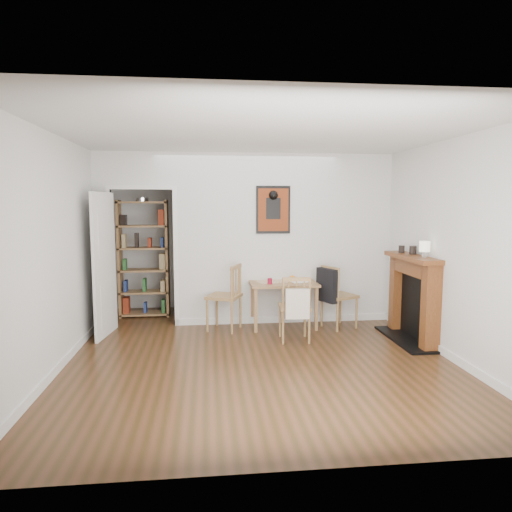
{
  "coord_description": "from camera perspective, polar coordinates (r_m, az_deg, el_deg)",
  "views": [
    {
      "loc": [
        -0.61,
        -5.52,
        1.84
      ],
      "look_at": [
        0.06,
        0.6,
        1.13
      ],
      "focal_mm": 32.0,
      "sensor_mm": 36.0,
      "label": 1
    }
  ],
  "objects": [
    {
      "name": "ceramic_jar_b",
      "position": [
        6.66,
        17.74,
        0.82
      ],
      "size": [
        0.08,
        0.08,
        0.1
      ],
      "primitive_type": "cylinder",
      "color": "black",
      "rests_on": "fireplace"
    },
    {
      "name": "room_shell",
      "position": [
        6.92,
        -0.33,
        2.04
      ],
      "size": [
        5.2,
        5.2,
        5.2
      ],
      "color": "silver",
      "rests_on": "ground"
    },
    {
      "name": "ceramic_jar_a",
      "position": [
        6.52,
        19.01,
        0.7
      ],
      "size": [
        0.1,
        0.1,
        0.11
      ],
      "primitive_type": "cylinder",
      "color": "black",
      "rests_on": "fireplace"
    },
    {
      "name": "notebook",
      "position": [
        6.88,
        5.52,
        -3.16
      ],
      "size": [
        0.31,
        0.26,
        0.01
      ],
      "primitive_type": "cube",
      "rotation": [
        0.0,
        0.0,
        0.22
      ],
      "color": "white",
      "rests_on": "dining_table"
    },
    {
      "name": "dining_table",
      "position": [
        6.83,
        3.43,
        -3.97
      ],
      "size": [
        0.99,
        0.63,
        0.68
      ],
      "color": "#9D7349",
      "rests_on": "ground"
    },
    {
      "name": "chair_right",
      "position": [
        6.9,
        10.23,
        -4.89
      ],
      "size": [
        0.66,
        0.62,
        0.94
      ],
      "color": "#9F784A",
      "rests_on": "ground"
    },
    {
      "name": "placemat",
      "position": [
        6.87,
        2.01,
        -3.19
      ],
      "size": [
        0.52,
        0.44,
        0.0
      ],
      "primitive_type": "cube",
      "rotation": [
        0.0,
        0.0,
        0.28
      ],
      "color": "beige",
      "rests_on": "dining_table"
    },
    {
      "name": "mantel_lamp",
      "position": [
        6.15,
        20.33,
        1.01
      ],
      "size": [
        0.13,
        0.13,
        0.21
      ],
      "color": "silver",
      "rests_on": "fireplace"
    },
    {
      "name": "chair_front",
      "position": [
        6.18,
        4.85,
        -6.43
      ],
      "size": [
        0.47,
        0.53,
        0.9
      ],
      "color": "#9F784A",
      "rests_on": "ground"
    },
    {
      "name": "ground",
      "position": [
        5.85,
        0.07,
        -11.8
      ],
      "size": [
        5.2,
        5.2,
        0.0
      ],
      "primitive_type": "plane",
      "color": "#4E2C19",
      "rests_on": "ground"
    },
    {
      "name": "red_glass",
      "position": [
        6.65,
        1.74,
        -3.16
      ],
      "size": [
        0.07,
        0.07,
        0.09
      ],
      "primitive_type": "cylinder",
      "color": "maroon",
      "rests_on": "dining_table"
    },
    {
      "name": "fireplace",
      "position": [
        6.51,
        19.12,
        -4.66
      ],
      "size": [
        0.45,
        1.25,
        1.16
      ],
      "color": "brown",
      "rests_on": "ground"
    },
    {
      "name": "chair_left",
      "position": [
        6.69,
        -4.03,
        -5.15
      ],
      "size": [
        0.64,
        0.64,
        0.97
      ],
      "color": "#9F784A",
      "rests_on": "ground"
    },
    {
      "name": "orange_fruit",
      "position": [
        6.91,
        4.57,
        -2.8
      ],
      "size": [
        0.09,
        0.09,
        0.09
      ],
      "primitive_type": "sphere",
      "color": "orange",
      "rests_on": "dining_table"
    },
    {
      "name": "bookshelf",
      "position": [
        7.66,
        -13.84,
        -0.4
      ],
      "size": [
        0.8,
        0.32,
        1.9
      ],
      "color": "#9D7349",
      "rests_on": "ground"
    }
  ]
}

